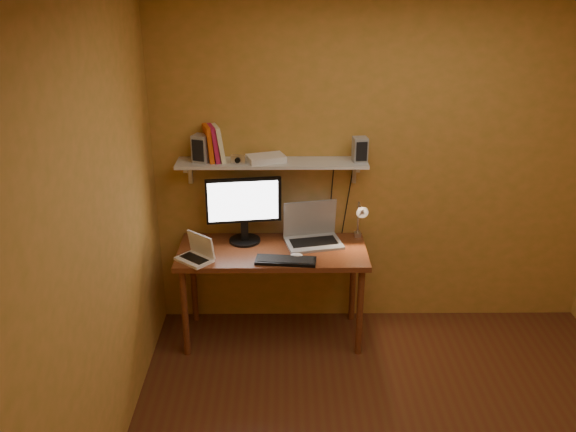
{
  "coord_description": "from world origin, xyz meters",
  "views": [
    {
      "loc": [
        -0.72,
        -2.8,
        2.71
      ],
      "look_at": [
        -0.68,
        1.18,
        1.06
      ],
      "focal_mm": 38.0,
      "sensor_mm": 36.0,
      "label": 1
    }
  ],
  "objects_px": {
    "desk": "(273,260)",
    "netbook": "(197,253)",
    "laptop": "(312,232)",
    "desk_lamp": "(360,217)",
    "monitor": "(244,207)",
    "wall_shelf": "(272,163)",
    "mouse": "(297,256)",
    "router": "(266,158)",
    "keyboard": "(286,261)",
    "shelf_camera": "(239,160)",
    "speaker_left": "(201,148)",
    "speaker_right": "(360,150)"
  },
  "relations": [
    {
      "from": "keyboard",
      "to": "speaker_right",
      "type": "xyz_separation_m",
      "value": [
        0.54,
        0.39,
        0.7
      ]
    },
    {
      "from": "desk_lamp",
      "to": "netbook",
      "type": "bearing_deg",
      "value": -166.61
    },
    {
      "from": "mouse",
      "to": "router",
      "type": "relative_size",
      "value": 0.35
    },
    {
      "from": "monitor",
      "to": "speaker_right",
      "type": "height_order",
      "value": "speaker_right"
    },
    {
      "from": "monitor",
      "to": "speaker_right",
      "type": "distance_m",
      "value": 0.96
    },
    {
      "from": "wall_shelf",
      "to": "router",
      "type": "xyz_separation_m",
      "value": [
        -0.04,
        -0.0,
        0.04
      ]
    },
    {
      "from": "wall_shelf",
      "to": "desk",
      "type": "bearing_deg",
      "value": -90.0
    },
    {
      "from": "monitor",
      "to": "router",
      "type": "distance_m",
      "value": 0.4
    },
    {
      "from": "monitor",
      "to": "desk_lamp",
      "type": "distance_m",
      "value": 0.88
    },
    {
      "from": "desk",
      "to": "netbook",
      "type": "relative_size",
      "value": 4.61
    },
    {
      "from": "laptop",
      "to": "desk_lamp",
      "type": "distance_m",
      "value": 0.38
    },
    {
      "from": "mouse",
      "to": "netbook",
      "type": "bearing_deg",
      "value": -170.96
    },
    {
      "from": "speaker_right",
      "to": "keyboard",
      "type": "bearing_deg",
      "value": -151.58
    },
    {
      "from": "laptop",
      "to": "desk_lamp",
      "type": "relative_size",
      "value": 1.23
    },
    {
      "from": "desk",
      "to": "netbook",
      "type": "xyz_separation_m",
      "value": [
        -0.53,
        -0.16,
        0.14
      ]
    },
    {
      "from": "laptop",
      "to": "router",
      "type": "height_order",
      "value": "router"
    },
    {
      "from": "desk",
      "to": "monitor",
      "type": "height_order",
      "value": "monitor"
    },
    {
      "from": "monitor",
      "to": "wall_shelf",
      "type": "bearing_deg",
      "value": 5.11
    },
    {
      "from": "mouse",
      "to": "router",
      "type": "xyz_separation_m",
      "value": [
        -0.22,
        0.33,
        0.63
      ]
    },
    {
      "from": "desk",
      "to": "wall_shelf",
      "type": "bearing_deg",
      "value": 90.0
    },
    {
      "from": "desk",
      "to": "shelf_camera",
      "type": "relative_size",
      "value": 12.21
    },
    {
      "from": "monitor",
      "to": "router",
      "type": "height_order",
      "value": "router"
    },
    {
      "from": "monitor",
      "to": "desk_lamp",
      "type": "bearing_deg",
      "value": -8.97
    },
    {
      "from": "shelf_camera",
      "to": "speaker_left",
      "type": "bearing_deg",
      "value": 168.43
    },
    {
      "from": "laptop",
      "to": "speaker_left",
      "type": "bearing_deg",
      "value": 165.5
    },
    {
      "from": "desk",
      "to": "wall_shelf",
      "type": "height_order",
      "value": "wall_shelf"
    },
    {
      "from": "desk",
      "to": "netbook",
      "type": "height_order",
      "value": "netbook"
    },
    {
      "from": "desk",
      "to": "speaker_right",
      "type": "xyz_separation_m",
      "value": [
        0.64,
        0.18,
        0.8
      ]
    },
    {
      "from": "netbook",
      "to": "mouse",
      "type": "height_order",
      "value": "netbook"
    },
    {
      "from": "wall_shelf",
      "to": "speaker_right",
      "type": "height_order",
      "value": "speaker_right"
    },
    {
      "from": "keyboard",
      "to": "laptop",
      "type": "bearing_deg",
      "value": 67.02
    },
    {
      "from": "wall_shelf",
      "to": "shelf_camera",
      "type": "relative_size",
      "value": 12.21
    },
    {
      "from": "laptop",
      "to": "keyboard",
      "type": "xyz_separation_m",
      "value": [
        -0.2,
        -0.36,
        -0.07
      ]
    },
    {
      "from": "keyboard",
      "to": "speaker_right",
      "type": "height_order",
      "value": "speaker_right"
    },
    {
      "from": "desk_lamp",
      "to": "speaker_left",
      "type": "bearing_deg",
      "value": 177.18
    },
    {
      "from": "router",
      "to": "speaker_right",
      "type": "bearing_deg",
      "value": -0.91
    },
    {
      "from": "desk_lamp",
      "to": "mouse",
      "type": "bearing_deg",
      "value": -151.15
    },
    {
      "from": "desk_lamp",
      "to": "shelf_camera",
      "type": "relative_size",
      "value": 3.27
    },
    {
      "from": "laptop",
      "to": "keyboard",
      "type": "bearing_deg",
      "value": -131.32
    },
    {
      "from": "wall_shelf",
      "to": "monitor",
      "type": "relative_size",
      "value": 2.49
    },
    {
      "from": "wall_shelf",
      "to": "speaker_right",
      "type": "bearing_deg",
      "value": -1.13
    },
    {
      "from": "wall_shelf",
      "to": "keyboard",
      "type": "bearing_deg",
      "value": -76.25
    },
    {
      "from": "wall_shelf",
      "to": "shelf_camera",
      "type": "height_order",
      "value": "shelf_camera"
    },
    {
      "from": "netbook",
      "to": "desk_lamp",
      "type": "height_order",
      "value": "desk_lamp"
    },
    {
      "from": "monitor",
      "to": "netbook",
      "type": "relative_size",
      "value": 1.85
    },
    {
      "from": "netbook",
      "to": "shelf_camera",
      "type": "xyz_separation_m",
      "value": [
        0.29,
        0.29,
        0.6
      ]
    },
    {
      "from": "router",
      "to": "monitor",
      "type": "bearing_deg",
      "value": -164.62
    },
    {
      "from": "speaker_left",
      "to": "router",
      "type": "xyz_separation_m",
      "value": [
        0.47,
        0.01,
        -0.08
      ]
    },
    {
      "from": "router",
      "to": "mouse",
      "type": "bearing_deg",
      "value": -56.4
    },
    {
      "from": "netbook",
      "to": "speaker_right",
      "type": "height_order",
      "value": "speaker_right"
    }
  ]
}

